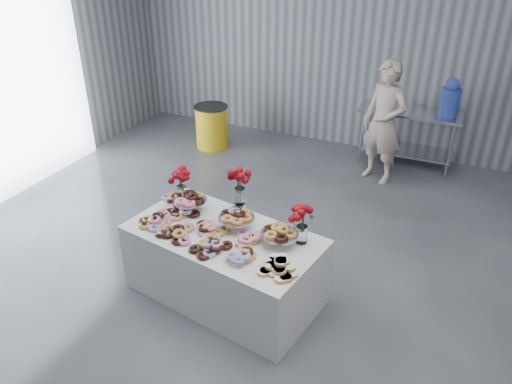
# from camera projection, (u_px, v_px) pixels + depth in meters

# --- Properties ---
(ground) EXTENTS (9.00, 9.00, 0.00)m
(ground) POSITION_uv_depth(u_px,v_px,m) (237.00, 311.00, 4.97)
(ground) COLOR #34373B
(ground) RESTS_ON ground
(room_walls) EXTENTS (8.04, 9.04, 4.02)m
(room_walls) POSITION_uv_depth(u_px,v_px,m) (204.00, 37.00, 3.84)
(room_walls) COLOR gray
(room_walls) RESTS_ON ground
(display_table) EXTENTS (2.04, 1.30, 0.75)m
(display_table) POSITION_uv_depth(u_px,v_px,m) (225.00, 264.00, 5.03)
(display_table) COLOR white
(display_table) RESTS_ON ground
(prep_table) EXTENTS (1.50, 0.60, 0.90)m
(prep_table) POSITION_uv_depth(u_px,v_px,m) (409.00, 128.00, 7.60)
(prep_table) COLOR silver
(prep_table) RESTS_ON ground
(donut_mounds) EXTENTS (1.91, 1.09, 0.09)m
(donut_mounds) POSITION_uv_depth(u_px,v_px,m) (221.00, 232.00, 4.79)
(donut_mounds) COLOR #B98143
(donut_mounds) RESTS_ON display_table
(cake_stand_left) EXTENTS (0.36, 0.36, 0.17)m
(cake_stand_left) POSITION_uv_depth(u_px,v_px,m) (190.00, 199.00, 5.16)
(cake_stand_left) COLOR silver
(cake_stand_left) RESTS_ON display_table
(cake_stand_mid) EXTENTS (0.36, 0.36, 0.17)m
(cake_stand_mid) POSITION_uv_depth(u_px,v_px,m) (236.00, 216.00, 4.87)
(cake_stand_mid) COLOR silver
(cake_stand_mid) RESTS_ON display_table
(cake_stand_right) EXTENTS (0.36, 0.36, 0.17)m
(cake_stand_right) POSITION_uv_depth(u_px,v_px,m) (280.00, 232.00, 4.62)
(cake_stand_right) COLOR silver
(cake_stand_right) RESTS_ON display_table
(danish_pile) EXTENTS (0.48, 0.48, 0.11)m
(danish_pile) POSITION_uv_depth(u_px,v_px,m) (281.00, 263.00, 4.35)
(danish_pile) COLOR white
(danish_pile) RESTS_ON display_table
(bouquet_left) EXTENTS (0.26, 0.26, 0.42)m
(bouquet_left) POSITION_uv_depth(u_px,v_px,m) (181.00, 177.00, 5.26)
(bouquet_left) COLOR white
(bouquet_left) RESTS_ON display_table
(bouquet_right) EXTENTS (0.26, 0.26, 0.42)m
(bouquet_right) POSITION_uv_depth(u_px,v_px,m) (303.00, 216.00, 4.58)
(bouquet_right) COLOR white
(bouquet_right) RESTS_ON display_table
(bouquet_center) EXTENTS (0.26, 0.26, 0.57)m
(bouquet_center) POSITION_uv_depth(u_px,v_px,m) (240.00, 184.00, 4.94)
(bouquet_center) COLOR silver
(bouquet_center) RESTS_ON display_table
(water_jug) EXTENTS (0.28, 0.28, 0.55)m
(water_jug) POSITION_uv_depth(u_px,v_px,m) (450.00, 99.00, 7.16)
(water_jug) COLOR blue
(water_jug) RESTS_ON prep_table
(drink_bottles) EXTENTS (0.54, 0.08, 0.27)m
(drink_bottles) POSITION_uv_depth(u_px,v_px,m) (390.00, 101.00, 7.44)
(drink_bottles) COLOR #268C33
(drink_bottles) RESTS_ON prep_table
(person) EXTENTS (0.76, 0.63, 1.77)m
(person) POSITION_uv_depth(u_px,v_px,m) (384.00, 123.00, 7.06)
(person) COLOR #CC8C93
(person) RESTS_ON ground
(trash_barrel) EXTENTS (0.56, 0.56, 0.72)m
(trash_barrel) POSITION_uv_depth(u_px,v_px,m) (212.00, 127.00, 8.33)
(trash_barrel) COLOR gold
(trash_barrel) RESTS_ON ground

